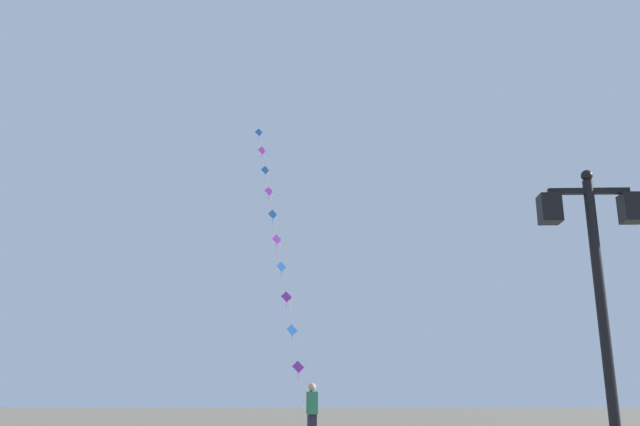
{
  "coord_description": "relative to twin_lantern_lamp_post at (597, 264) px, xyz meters",
  "views": [
    {
      "loc": [
        -1.38,
        -1.1,
        1.3
      ],
      "look_at": [
        -2.04,
        19.41,
        7.03
      ],
      "focal_mm": 37.35,
      "sensor_mm": 36.0,
      "label": 1
    }
  ],
  "objects": [
    {
      "name": "kite_flyer",
      "position": [
        -4.28,
        10.06,
        -2.15
      ],
      "size": [
        0.34,
        0.63,
        1.71
      ],
      "rotation": [
        0.0,
        0.0,
        1.85
      ],
      "color": "#1E1E2D",
      "rests_on": "ground_plane"
    },
    {
      "name": "twin_lantern_lamp_post",
      "position": [
        0.0,
        0.0,
        0.0
      ],
      "size": [
        1.39,
        0.28,
        4.38
      ],
      "color": "black",
      "rests_on": "ground_plane"
    },
    {
      "name": "kite_train",
      "position": [
        -5.87,
        15.66,
        4.0
      ],
      "size": [
        3.08,
        8.91,
        13.47
      ],
      "color": "brown",
      "rests_on": "ground_plane"
    }
  ]
}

